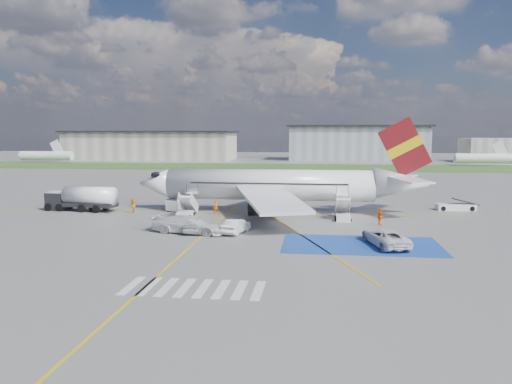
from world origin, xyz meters
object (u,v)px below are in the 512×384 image
fuel_tanker (82,201)px  gpu_cart (175,206)px  belt_loader (456,207)px  airliner (281,185)px  car_silver_a (193,224)px  van_white_b (189,222)px  car_silver_b (236,226)px  van_white_a (385,234)px

fuel_tanker → gpu_cart: (11.96, 0.77, -0.60)m
gpu_cart → belt_loader: bearing=28.0°
gpu_cart → belt_loader: 36.25m
airliner → car_silver_a: 16.32m
car_silver_a → belt_loader: bearing=-156.7°
airliner → gpu_cart: size_ratio=16.69×
car_silver_a → van_white_b: size_ratio=0.81×
belt_loader → gpu_cart: bearing=-175.9°
van_white_b → airliner: bearing=-16.9°
gpu_cart → car_silver_b: bearing=-32.3°
belt_loader → van_white_b: 35.81m
car_silver_b → van_white_a: 14.56m
gpu_cart → car_silver_b: 15.81m
fuel_tanker → belt_loader: fuel_tanker is taller
car_silver_a → van_white_a: bearing=161.1°
belt_loader → van_white_b: bearing=-153.6°
car_silver_b → van_white_b: (-4.68, -0.60, 0.41)m
car_silver_b → van_white_b: bearing=21.0°
van_white_a → belt_loader: bearing=-131.6°
airliner → van_white_a: 20.84m
car_silver_a → van_white_a: van_white_a is taller
fuel_tanker → van_white_b: 21.05m
fuel_tanker → car_silver_b: bearing=-21.8°
fuel_tanker → car_silver_b: (21.88, -11.54, -0.60)m
van_white_a → van_white_b: bearing=-22.4°
airliner → van_white_a: (10.59, -17.79, -2.38)m
airliner → van_white_a: bearing=-59.2°
car_silver_a → van_white_a: (18.49, -3.75, 0.21)m
airliner → gpu_cart: airliner is taller
van_white_a → van_white_b: size_ratio=0.93×
airliner → van_white_b: 17.00m
airliner → car_silver_b: bearing=-103.9°
van_white_b → fuel_tanker: bearing=67.0°
fuel_tanker → car_silver_a: (17.47, -11.44, -0.52)m
van_white_a → car_silver_b: bearing=-27.7°
airliner → car_silver_b: 14.81m
van_white_b → car_silver_b: bearing=-70.6°
gpu_cart → van_white_b: 13.93m
fuel_tanker → gpu_cart: fuel_tanker is taller
belt_loader → car_silver_b: bearing=-150.1°
airliner → fuel_tanker: (-25.38, -2.60, -2.07)m
gpu_cart → belt_loader: gpu_cart is taller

